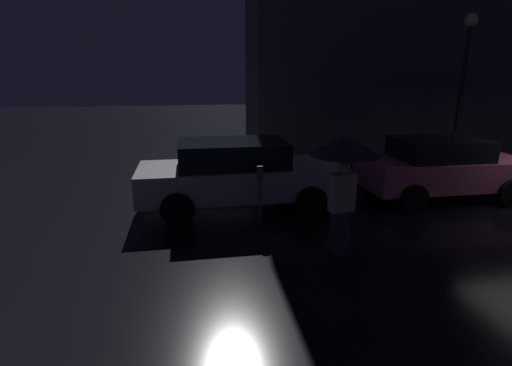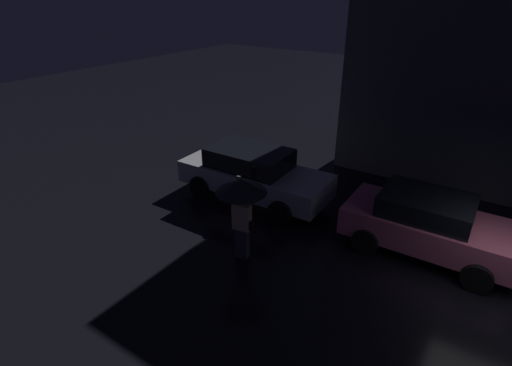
% 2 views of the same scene
% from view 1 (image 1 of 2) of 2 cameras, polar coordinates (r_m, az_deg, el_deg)
% --- Properties ---
extents(building_facade_left, '(9.41, 3.00, 8.76)m').
position_cam_1_polar(building_facade_left, '(15.43, 18.03, 20.00)').
color(building_facade_left, '#3D3D47').
rests_on(building_facade_left, ground).
extents(parked_car_silver, '(4.56, 1.94, 1.56)m').
position_cam_1_polar(parked_car_silver, '(8.99, -2.47, 1.36)').
color(parked_car_silver, '#B7B7BF').
rests_on(parked_car_silver, ground).
extents(parked_car_pink, '(3.92, 1.94, 1.48)m').
position_cam_1_polar(parked_car_pink, '(10.75, 24.94, 2.05)').
color(parked_car_pink, '#DB6684').
rests_on(parked_car_pink, ground).
extents(pedestrian_with_umbrella, '(1.15, 1.15, 2.05)m').
position_cam_1_polar(pedestrian_with_umbrella, '(6.65, 12.52, 3.42)').
color(pedestrian_with_umbrella, '#383842').
rests_on(pedestrian_with_umbrella, ground).
extents(parking_meter, '(0.12, 0.10, 1.25)m').
position_cam_1_polar(parking_meter, '(7.98, 0.56, -0.86)').
color(parking_meter, '#4C5154').
rests_on(parking_meter, ground).
extents(street_lamp_near, '(0.36, 0.36, 4.59)m').
position_cam_1_polar(street_lamp_near, '(13.35, 27.57, 13.65)').
color(street_lamp_near, black).
rests_on(street_lamp_near, ground).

